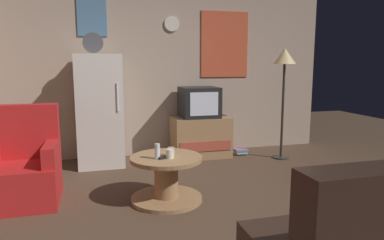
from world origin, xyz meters
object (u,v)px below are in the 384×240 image
(crt_tv, at_px, (199,102))
(coffee_table, at_px, (166,179))
(mug_ceramic_tan, at_px, (171,152))
(fridge, at_px, (100,110))
(wine_glass, at_px, (157,151))
(armchair, at_px, (23,169))
(mug_ceramic_white, at_px, (170,154))
(remote_control, at_px, (165,157))
(tv_stand, at_px, (201,137))
(book_stack, at_px, (240,152))
(standing_lamp, at_px, (284,65))

(crt_tv, height_order, coffee_table, crt_tv)
(mug_ceramic_tan, bearing_deg, fridge, 113.10)
(mug_ceramic_tan, bearing_deg, wine_glass, -158.46)
(wine_glass, bearing_deg, crt_tv, 61.03)
(fridge, distance_m, armchair, 1.46)
(armchair, bearing_deg, fridge, 56.42)
(coffee_table, xyz_separation_m, mug_ceramic_tan, (0.05, -0.01, 0.27))
(mug_ceramic_tan, relative_size, armchair, 0.09)
(mug_ceramic_white, height_order, armchair, armchair)
(armchair, bearing_deg, mug_ceramic_tan, -14.30)
(crt_tv, relative_size, coffee_table, 0.75)
(armchair, bearing_deg, remote_control, -17.31)
(crt_tv, xyz_separation_m, mug_ceramic_tan, (-0.77, -1.59, -0.31))
(fridge, xyz_separation_m, wine_glass, (0.51, -1.59, -0.22))
(tv_stand, relative_size, wine_glass, 5.60)
(fridge, relative_size, coffee_table, 2.46)
(crt_tv, height_order, remote_control, crt_tv)
(crt_tv, relative_size, armchair, 0.56)
(fridge, xyz_separation_m, remote_control, (0.58, -1.59, -0.28))
(wine_glass, distance_m, book_stack, 2.26)
(fridge, relative_size, mug_ceramic_white, 19.67)
(fridge, distance_m, standing_lamp, 2.65)
(crt_tv, xyz_separation_m, mug_ceramic_white, (-0.79, -1.66, -0.31))
(mug_ceramic_white, distance_m, mug_ceramic_tan, 0.08)
(remote_control, xyz_separation_m, armchair, (-1.36, 0.42, -0.13))
(book_stack, bearing_deg, standing_lamp, -33.93)
(crt_tv, xyz_separation_m, coffee_table, (-0.82, -1.59, -0.59))
(coffee_table, height_order, mug_ceramic_white, mug_ceramic_white)
(coffee_table, bearing_deg, book_stack, 46.03)
(mug_ceramic_tan, distance_m, remote_control, 0.10)
(remote_control, height_order, book_stack, remote_control)
(standing_lamp, bearing_deg, wine_glass, -148.96)
(wine_glass, height_order, book_stack, wine_glass)
(tv_stand, distance_m, crt_tv, 0.52)
(coffee_table, distance_m, armchair, 1.43)
(mug_ceramic_white, bearing_deg, wine_glass, 174.30)
(coffee_table, relative_size, wine_glass, 4.80)
(mug_ceramic_white, height_order, book_stack, mug_ceramic_white)
(fridge, bearing_deg, standing_lamp, -7.99)
(book_stack, bearing_deg, tv_stand, 172.28)
(mug_ceramic_white, xyz_separation_m, remote_control, (-0.04, 0.01, -0.03))
(mug_ceramic_tan, xyz_separation_m, remote_control, (-0.07, -0.06, -0.03))
(wine_glass, height_order, remote_control, wine_glass)
(crt_tv, bearing_deg, remote_control, -116.86)
(fridge, bearing_deg, remote_control, -69.88)
(tv_stand, bearing_deg, crt_tv, -177.68)
(standing_lamp, xyz_separation_m, coffee_table, (-1.95, -1.17, -1.13))
(mug_ceramic_white, bearing_deg, mug_ceramic_tan, 68.67)
(tv_stand, distance_m, standing_lamp, 1.59)
(standing_lamp, xyz_separation_m, wine_glass, (-2.05, -1.23, -0.82))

